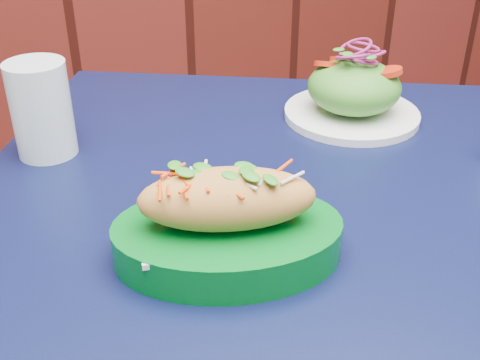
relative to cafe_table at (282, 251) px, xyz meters
name	(u,v)px	position (x,y,z in m)	size (l,w,h in m)	color
cafe_table	(282,251)	(0.00, 0.00, 0.00)	(1.06, 1.06, 0.75)	black
banh_mi_basket	(227,224)	(-0.10, -0.10, 0.13)	(0.27, 0.21, 0.11)	#01621A
salad_plate	(354,92)	(0.18, 0.18, 0.13)	(0.21, 0.21, 0.12)	white
water_glass	(41,109)	(-0.27, 0.21, 0.15)	(0.08, 0.08, 0.13)	silver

